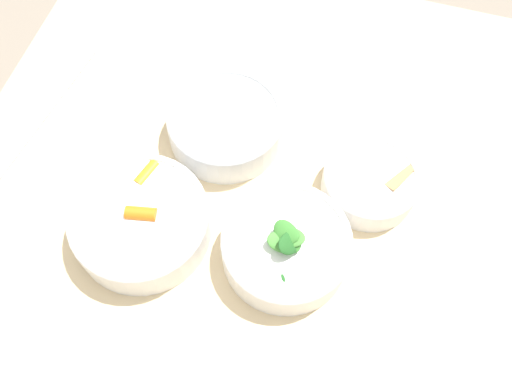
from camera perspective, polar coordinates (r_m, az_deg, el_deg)
The scene contains 7 objects.
ground_plane at distance 1.52m, azimuth 0.05°, elevation -15.92°, with size 10.00×10.00×0.00m, color gray.
dining_table at distance 0.91m, azimuth 0.09°, elevation -8.09°, with size 1.08×0.95×0.74m.
bowl_carrots at distance 0.80m, azimuth -11.46°, elevation -2.94°, with size 0.19×0.19×0.07m.
bowl_greens at distance 0.77m, azimuth 2.95°, elevation -5.75°, with size 0.18×0.18×0.09m.
bowl_beans_hotdog at distance 0.87m, azimuth -3.04°, elevation 6.69°, with size 0.18×0.18×0.06m.
bowl_cookies at distance 0.84m, azimuth 11.40°, elevation 1.05°, with size 0.14×0.14×0.05m.
ruler at distance 0.98m, azimuth -20.54°, elevation 7.73°, with size 0.27×0.07×0.00m.
Camera 1 is at (-0.29, -0.08, 1.49)m, focal length 40.00 mm.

